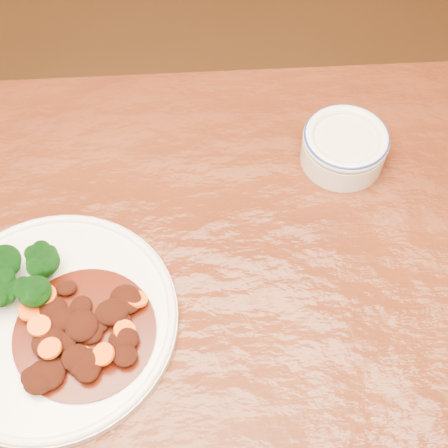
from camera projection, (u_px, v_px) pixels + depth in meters
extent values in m
cube|color=#50200E|center=(170.00, 351.00, 0.75)|extent=(1.60, 1.08, 0.04)
cylinder|color=silver|center=(54.00, 322.00, 0.74)|extent=(0.30, 0.30, 0.01)
torus|color=silver|center=(52.00, 319.00, 0.73)|extent=(0.29, 0.29, 0.01)
cylinder|color=#7AA053|center=(47.00, 270.00, 0.76)|extent=(0.01, 0.01, 0.02)
ellipsoid|color=black|center=(43.00, 261.00, 0.74)|extent=(0.04, 0.04, 0.03)
cylinder|color=#7AA053|center=(10.00, 269.00, 0.76)|extent=(0.01, 0.01, 0.02)
ellipsoid|color=black|center=(4.00, 260.00, 0.74)|extent=(0.04, 0.04, 0.03)
cylinder|color=#7AA053|center=(39.00, 299.00, 0.74)|extent=(0.01, 0.01, 0.02)
ellipsoid|color=black|center=(35.00, 291.00, 0.72)|extent=(0.04, 0.04, 0.03)
cylinder|color=#7AA053|center=(6.00, 298.00, 0.74)|extent=(0.01, 0.01, 0.02)
ellipsoid|color=black|center=(1.00, 290.00, 0.72)|extent=(0.04, 0.04, 0.03)
cylinder|color=#421007|center=(85.00, 333.00, 0.72)|extent=(0.17, 0.17, 0.00)
ellipsoid|color=black|center=(39.00, 382.00, 0.68)|extent=(0.03, 0.03, 0.02)
ellipsoid|color=black|center=(62.00, 319.00, 0.72)|extent=(0.03, 0.03, 0.02)
ellipsoid|color=black|center=(47.00, 318.00, 0.73)|extent=(0.03, 0.03, 0.01)
ellipsoid|color=black|center=(125.00, 356.00, 0.70)|extent=(0.03, 0.03, 0.01)
ellipsoid|color=black|center=(86.00, 364.00, 0.69)|extent=(0.04, 0.04, 0.02)
ellipsoid|color=black|center=(53.00, 309.00, 0.73)|extent=(0.03, 0.03, 0.02)
ellipsoid|color=black|center=(81.00, 306.00, 0.73)|extent=(0.03, 0.03, 0.01)
ellipsoid|color=black|center=(112.00, 312.00, 0.72)|extent=(0.04, 0.03, 0.02)
ellipsoid|color=black|center=(80.00, 324.00, 0.72)|extent=(0.02, 0.02, 0.01)
ellipsoid|color=black|center=(76.00, 358.00, 0.69)|extent=(0.03, 0.03, 0.02)
ellipsoid|color=black|center=(49.00, 373.00, 0.69)|extent=(0.04, 0.04, 0.02)
ellipsoid|color=black|center=(49.00, 343.00, 0.70)|extent=(0.04, 0.04, 0.02)
ellipsoid|color=black|center=(98.00, 323.00, 0.72)|extent=(0.03, 0.03, 0.01)
ellipsoid|color=black|center=(67.00, 288.00, 0.74)|extent=(0.02, 0.02, 0.01)
ellipsoid|color=black|center=(91.00, 334.00, 0.71)|extent=(0.03, 0.02, 0.01)
ellipsoid|color=black|center=(31.00, 377.00, 0.68)|extent=(0.02, 0.02, 0.01)
ellipsoid|color=black|center=(122.00, 321.00, 0.72)|extent=(0.02, 0.02, 0.01)
ellipsoid|color=black|center=(87.00, 372.00, 0.68)|extent=(0.03, 0.03, 0.01)
ellipsoid|color=black|center=(42.00, 374.00, 0.69)|extent=(0.03, 0.03, 0.02)
ellipsoid|color=black|center=(65.00, 342.00, 0.71)|extent=(0.03, 0.02, 0.01)
ellipsoid|color=black|center=(129.00, 301.00, 0.73)|extent=(0.03, 0.03, 0.02)
ellipsoid|color=black|center=(125.00, 297.00, 0.74)|extent=(0.04, 0.03, 0.02)
ellipsoid|color=black|center=(124.00, 340.00, 0.71)|extent=(0.04, 0.03, 0.02)
ellipsoid|color=black|center=(82.00, 326.00, 0.71)|extent=(0.04, 0.04, 0.02)
cylinder|color=#F6500D|center=(45.00, 295.00, 0.73)|extent=(0.03, 0.03, 0.01)
cylinder|color=#F6500D|center=(30.00, 311.00, 0.72)|extent=(0.04, 0.04, 0.02)
cylinder|color=#F6500D|center=(39.00, 326.00, 0.70)|extent=(0.04, 0.04, 0.01)
cylinder|color=#F6500D|center=(50.00, 348.00, 0.69)|extent=(0.03, 0.03, 0.01)
cylinder|color=#F6500D|center=(125.00, 331.00, 0.71)|extent=(0.03, 0.04, 0.02)
cylinder|color=#F6500D|center=(137.00, 299.00, 0.73)|extent=(0.03, 0.03, 0.02)
cylinder|color=#F6500D|center=(83.00, 357.00, 0.69)|extent=(0.03, 0.03, 0.02)
cylinder|color=#F6500D|center=(103.00, 354.00, 0.69)|extent=(0.03, 0.03, 0.01)
cylinder|color=beige|center=(343.00, 151.00, 0.87)|extent=(0.12, 0.12, 0.04)
cylinder|color=beige|center=(346.00, 140.00, 0.85)|extent=(0.09, 0.09, 0.01)
torus|color=beige|center=(346.00, 138.00, 0.84)|extent=(0.12, 0.12, 0.02)
torus|color=navy|center=(347.00, 136.00, 0.84)|extent=(0.12, 0.12, 0.01)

